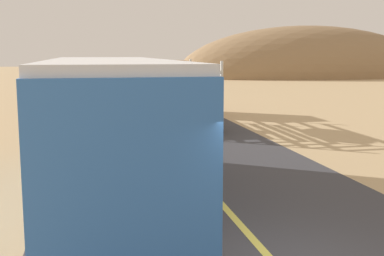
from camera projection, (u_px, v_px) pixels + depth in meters
livestock_truck at (168, 83)px, 26.10m from camera, size 2.53×9.70×3.02m
bus at (109, 127)px, 11.06m from camera, size 2.54×10.00×3.21m
distant_hill at (309, 77)px, 70.45m from camera, size 38.16×18.16×14.19m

